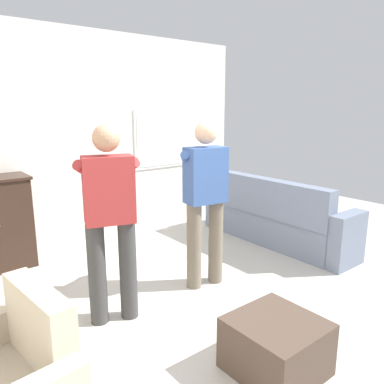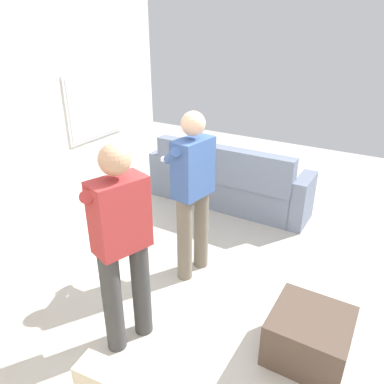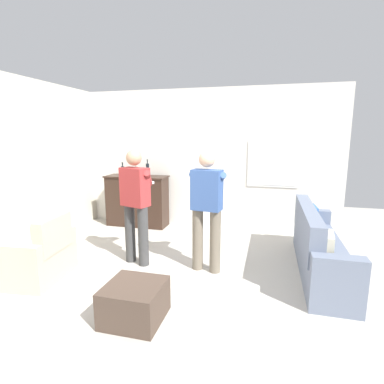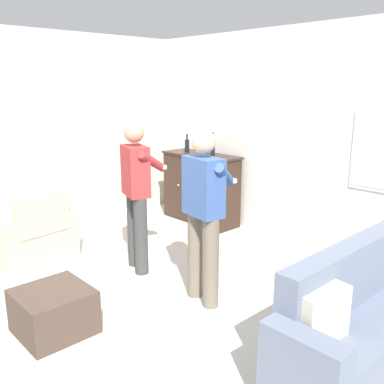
{
  "view_description": "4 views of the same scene",
  "coord_description": "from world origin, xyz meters",
  "px_view_note": "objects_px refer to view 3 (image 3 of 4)",
  "views": [
    {
      "loc": [
        -1.93,
        -2.21,
        1.8
      ],
      "look_at": [
        0.38,
        0.71,
        0.96
      ],
      "focal_mm": 35.0,
      "sensor_mm": 36.0,
      "label": 1
    },
    {
      "loc": [
        -2.35,
        -1.09,
        2.42
      ],
      "look_at": [
        0.32,
        0.49,
        0.96
      ],
      "focal_mm": 35.0,
      "sensor_mm": 36.0,
      "label": 2
    },
    {
      "loc": [
        1.22,
        -3.36,
        1.88
      ],
      "look_at": [
        0.18,
        0.68,
        1.09
      ],
      "focal_mm": 28.0,
      "sensor_mm": 36.0,
      "label": 3
    },
    {
      "loc": [
        3.16,
        -2.15,
        2.06
      ],
      "look_at": [
        0.21,
        0.59,
        1.06
      ],
      "focal_mm": 40.0,
      "sensor_mm": 36.0,
      "label": 4
    }
  ],
  "objects_px": {
    "armchair": "(40,258)",
    "bottle_wine_green": "(123,170)",
    "sideboard_cabinet": "(137,201)",
    "bottle_liquor_amber": "(136,171)",
    "couch": "(318,248)",
    "person_standing_right": "(207,205)",
    "bottle_spirits_clear": "(148,170)",
    "person_standing_left": "(136,202)",
    "ottoman": "(135,302)"
  },
  "relations": [
    {
      "from": "person_standing_right",
      "to": "bottle_wine_green",
      "type": "bearing_deg",
      "value": 141.03
    },
    {
      "from": "bottle_wine_green",
      "to": "ottoman",
      "type": "xyz_separation_m",
      "value": [
        1.69,
        -3.08,
        -0.97
      ]
    },
    {
      "from": "ottoman",
      "to": "armchair",
      "type": "bearing_deg",
      "value": 161.93
    },
    {
      "from": "ottoman",
      "to": "person_standing_left",
      "type": "xyz_separation_m",
      "value": [
        -0.57,
        1.31,
        0.75
      ]
    },
    {
      "from": "bottle_wine_green",
      "to": "person_standing_left",
      "type": "height_order",
      "value": "person_standing_left"
    },
    {
      "from": "couch",
      "to": "armchair",
      "type": "height_order",
      "value": "couch"
    },
    {
      "from": "bottle_spirits_clear",
      "to": "ottoman",
      "type": "relative_size",
      "value": 0.6
    },
    {
      "from": "armchair",
      "to": "person_standing_left",
      "type": "relative_size",
      "value": 0.56
    },
    {
      "from": "armchair",
      "to": "sideboard_cabinet",
      "type": "bearing_deg",
      "value": 84.89
    },
    {
      "from": "couch",
      "to": "person_standing_right",
      "type": "xyz_separation_m",
      "value": [
        -1.51,
        -0.35,
        0.59
      ]
    },
    {
      "from": "sideboard_cabinet",
      "to": "person_standing_right",
      "type": "height_order",
      "value": "person_standing_right"
    },
    {
      "from": "sideboard_cabinet",
      "to": "bottle_spirits_clear",
      "type": "relative_size",
      "value": 3.7
    },
    {
      "from": "bottle_spirits_clear",
      "to": "person_standing_left",
      "type": "bearing_deg",
      "value": -72.5
    },
    {
      "from": "sideboard_cabinet",
      "to": "bottle_liquor_amber",
      "type": "xyz_separation_m",
      "value": [
        -0.03,
        0.04,
        0.63
      ]
    },
    {
      "from": "bottle_spirits_clear",
      "to": "person_standing_left",
      "type": "height_order",
      "value": "person_standing_left"
    },
    {
      "from": "bottle_wine_green",
      "to": "person_standing_right",
      "type": "distance_m",
      "value": 2.79
    },
    {
      "from": "bottle_spirits_clear",
      "to": "person_standing_right",
      "type": "height_order",
      "value": "person_standing_right"
    },
    {
      "from": "bottle_wine_green",
      "to": "bottle_spirits_clear",
      "type": "relative_size",
      "value": 0.79
    },
    {
      "from": "armchair",
      "to": "bottle_wine_green",
      "type": "height_order",
      "value": "bottle_wine_green"
    },
    {
      "from": "armchair",
      "to": "person_standing_left",
      "type": "height_order",
      "value": "person_standing_left"
    },
    {
      "from": "armchair",
      "to": "bottle_liquor_amber",
      "type": "height_order",
      "value": "bottle_liquor_amber"
    },
    {
      "from": "sideboard_cabinet",
      "to": "bottle_liquor_amber",
      "type": "distance_m",
      "value": 0.63
    },
    {
      "from": "ottoman",
      "to": "person_standing_right",
      "type": "xyz_separation_m",
      "value": [
        0.48,
        1.33,
        0.75
      ]
    },
    {
      "from": "ottoman",
      "to": "person_standing_right",
      "type": "relative_size",
      "value": 0.35
    },
    {
      "from": "bottle_wine_green",
      "to": "person_standing_right",
      "type": "xyz_separation_m",
      "value": [
        2.16,
        -1.75,
        -0.22
      ]
    },
    {
      "from": "sideboard_cabinet",
      "to": "person_standing_right",
      "type": "relative_size",
      "value": 0.77
    },
    {
      "from": "bottle_wine_green",
      "to": "ottoman",
      "type": "height_order",
      "value": "bottle_wine_green"
    },
    {
      "from": "armchair",
      "to": "bottle_spirits_clear",
      "type": "distance_m",
      "value": 2.75
    },
    {
      "from": "bottle_liquor_amber",
      "to": "person_standing_left",
      "type": "height_order",
      "value": "person_standing_left"
    },
    {
      "from": "couch",
      "to": "person_standing_right",
      "type": "height_order",
      "value": "person_standing_right"
    },
    {
      "from": "bottle_wine_green",
      "to": "sideboard_cabinet",
      "type": "bearing_deg",
      "value": 0.45
    },
    {
      "from": "sideboard_cabinet",
      "to": "bottle_wine_green",
      "type": "distance_m",
      "value": 0.7
    },
    {
      "from": "person_standing_right",
      "to": "person_standing_left",
      "type": "bearing_deg",
      "value": -178.92
    },
    {
      "from": "armchair",
      "to": "bottle_liquor_amber",
      "type": "relative_size",
      "value": 3.39
    },
    {
      "from": "bottle_liquor_amber",
      "to": "person_standing_right",
      "type": "height_order",
      "value": "person_standing_right"
    },
    {
      "from": "armchair",
      "to": "bottle_liquor_amber",
      "type": "xyz_separation_m",
      "value": [
        0.2,
        2.59,
        0.87
      ]
    },
    {
      "from": "armchair",
      "to": "bottle_wine_green",
      "type": "bearing_deg",
      "value": 91.76
    },
    {
      "from": "armchair",
      "to": "sideboard_cabinet",
      "type": "relative_size",
      "value": 0.73
    },
    {
      "from": "armchair",
      "to": "person_standing_right",
      "type": "height_order",
      "value": "person_standing_right"
    },
    {
      "from": "couch",
      "to": "bottle_spirits_clear",
      "type": "relative_size",
      "value": 6.46
    },
    {
      "from": "bottle_liquor_amber",
      "to": "ottoman",
      "type": "xyz_separation_m",
      "value": [
        1.41,
        -3.12,
        -0.97
      ]
    },
    {
      "from": "bottle_wine_green",
      "to": "bottle_spirits_clear",
      "type": "height_order",
      "value": "bottle_spirits_clear"
    },
    {
      "from": "bottle_spirits_clear",
      "to": "person_standing_right",
      "type": "bearing_deg",
      "value": -47.5
    },
    {
      "from": "couch",
      "to": "person_standing_left",
      "type": "distance_m",
      "value": 2.64
    },
    {
      "from": "bottle_spirits_clear",
      "to": "ottoman",
      "type": "bearing_deg",
      "value": -69.9
    },
    {
      "from": "couch",
      "to": "ottoman",
      "type": "relative_size",
      "value": 3.88
    },
    {
      "from": "person_standing_left",
      "to": "ottoman",
      "type": "bearing_deg",
      "value": -66.53
    },
    {
      "from": "person_standing_right",
      "to": "bottle_liquor_amber",
      "type": "bearing_deg",
      "value": 136.45
    },
    {
      "from": "armchair",
      "to": "sideboard_cabinet",
      "type": "height_order",
      "value": "sideboard_cabinet"
    },
    {
      "from": "ottoman",
      "to": "sideboard_cabinet",
      "type": "bearing_deg",
      "value": 114.13
    }
  ]
}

